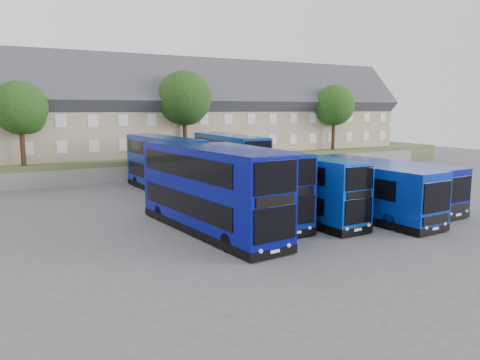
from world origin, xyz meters
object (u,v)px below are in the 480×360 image
object	(u,v)px
tree_east	(334,107)
coach_east_a	(353,189)
tree_far	(335,105)
dd_front_mid	(247,184)
tree_mid	(185,100)
dd_front_left	(209,191)
tree_west	(22,110)

from	to	relation	value
tree_east	coach_east_a	bearing A→B (deg)	-127.20
tree_far	dd_front_mid	bearing A→B (deg)	-137.74
tree_east	tree_far	bearing A→B (deg)	49.40
dd_front_mid	tree_mid	size ratio (longest dim) A/B	1.27
tree_mid	dd_front_left	bearing A→B (deg)	-109.02
dd_front_mid	coach_east_a	distance (m)	7.32
coach_east_a	tree_far	distance (m)	38.43
dd_front_left	dd_front_mid	xyz separation A→B (m)	(3.64, 1.98, -0.15)
dd_front_left	tree_mid	xyz separation A→B (m)	(7.93, 23.00, 5.65)
coach_east_a	tree_west	size ratio (longest dim) A/B	1.72
dd_front_left	coach_east_a	xyz separation A→B (m)	(10.55, -0.40, -0.67)
tree_east	tree_far	distance (m)	9.23
tree_west	tree_mid	bearing A→B (deg)	1.79
tree_mid	tree_west	bearing A→B (deg)	-178.21
tree_mid	dd_front_mid	bearing A→B (deg)	-101.53
dd_front_left	tree_east	world-z (taller)	tree_east
dd_front_mid	tree_east	bearing A→B (deg)	41.18
coach_east_a	tree_mid	bearing A→B (deg)	92.67
tree_mid	tree_east	distance (m)	20.02
dd_front_mid	tree_west	xyz separation A→B (m)	(-11.71, 20.52, 4.78)
dd_front_left	tree_west	size ratio (longest dim) A/B	1.64
dd_front_mid	tree_far	size ratio (longest dim) A/B	1.34
dd_front_mid	tree_mid	distance (m)	22.23
dd_front_left	coach_east_a	distance (m)	10.58
tree_west	tree_mid	world-z (taller)	tree_mid
tree_west	tree_east	xyz separation A→B (m)	(36.00, 0.00, 0.34)
dd_front_mid	tree_west	size ratio (longest dim) A/B	1.52
coach_east_a	dd_front_left	bearing A→B (deg)	174.12
dd_front_left	tree_west	world-z (taller)	tree_west
tree_west	tree_east	distance (m)	36.00
tree_east	dd_front_mid	bearing A→B (deg)	-139.80
tree_west	coach_east_a	bearing A→B (deg)	-50.89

